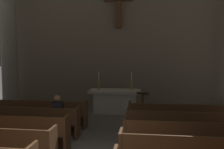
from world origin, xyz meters
name	(u,v)px	position (x,y,z in m)	size (l,w,h in m)	color
pew_left_row_3	(6,131)	(-2.45, 2.07, 0.48)	(3.44, 0.50, 0.95)	brown
pew_left_row_4	(24,121)	(-2.45, 3.13, 0.48)	(3.44, 0.50, 0.95)	brown
pew_left_row_5	(38,113)	(-2.45, 4.18, 0.48)	(3.44, 0.50, 0.95)	brown
pew_right_row_3	(193,139)	(2.45, 2.07, 0.48)	(3.44, 0.50, 0.95)	brown
pew_right_row_4	(186,127)	(2.45, 3.13, 0.48)	(3.44, 0.50, 0.95)	brown
pew_right_row_5	(181,117)	(2.45, 4.18, 0.48)	(3.44, 0.50, 0.95)	brown
column_left_third	(8,27)	(-4.92, 6.80, 3.73)	(1.10, 1.10, 7.64)	#9E998E
altar	(115,101)	(0.00, 6.47, 0.53)	(2.20, 0.90, 1.01)	#BCB7AD
candlestick_left	(99,84)	(-0.70, 6.47, 1.27)	(0.16, 0.16, 0.78)	#B79338
candlestick_right	(131,84)	(0.70, 6.47, 1.27)	(0.16, 0.16, 0.78)	#B79338
apse_with_cross	(119,15)	(0.00, 8.15, 4.37)	(11.00, 0.50, 8.73)	gray
lectern	(143,107)	(1.19, 5.27, 0.55)	(0.44, 0.36, 1.15)	brown
lone_worshipper	(58,115)	(-1.36, 3.16, 0.69)	(0.32, 0.43, 1.32)	#26262B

